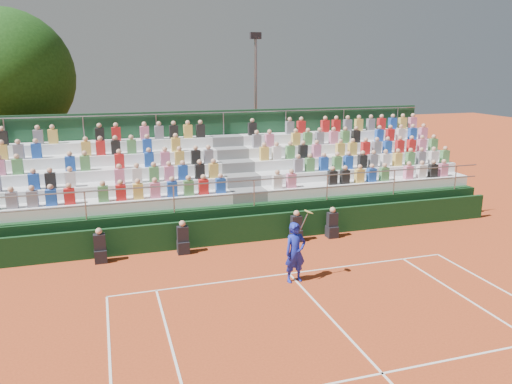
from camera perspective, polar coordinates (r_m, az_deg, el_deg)
name	(u,v)px	position (r m, az deg, el deg)	size (l,w,h in m)	color
ground	(289,274)	(15.85, 3.81, -9.30)	(90.00, 90.00, 0.00)	#B5441E
courtside_wall	(258,228)	(18.50, 0.28, -4.12)	(20.00, 0.15, 1.00)	black
line_officials	(233,235)	(17.81, -2.67, -4.95)	(8.80, 0.40, 1.19)	black
grandstand	(236,192)	(21.32, -2.29, 0.01)	(20.00, 5.20, 4.40)	black
tennis_player	(295,252)	(15.00, 4.52, -6.89)	(0.89, 0.51, 2.22)	#1624A8
tree_east	(6,77)	(26.31, -26.65, 11.70)	(6.14, 6.14, 8.93)	#382714
floodlight_mast	(256,96)	(28.11, -0.05, 10.92)	(0.60, 0.25, 8.09)	gray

